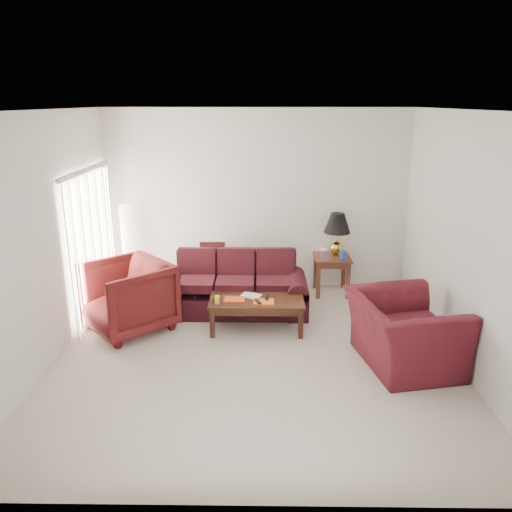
{
  "coord_description": "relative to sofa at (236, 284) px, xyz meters",
  "views": [
    {
      "loc": [
        0.09,
        -5.71,
        3.1
      ],
      "look_at": [
        0.0,
        0.85,
        1.05
      ],
      "focal_mm": 35.0,
      "sensor_mm": 36.0,
      "label": 1
    }
  ],
  "objects": [
    {
      "name": "remote_b",
      "position": [
        0.47,
        -0.65,
        0.04
      ],
      "size": [
        0.06,
        0.16,
        0.02
      ],
      "primitive_type": "cube",
      "rotation": [
        0.0,
        0.0,
        -0.12
      ],
      "color": "black",
      "rests_on": "coffee_table"
    },
    {
      "name": "magazine_white",
      "position": [
        0.24,
        -0.53,
        0.02
      ],
      "size": [
        0.33,
        0.29,
        0.02
      ],
      "primitive_type": "cube",
      "rotation": [
        0.0,
        0.0,
        -0.4
      ],
      "color": "white",
      "rests_on": "coffee_table"
    },
    {
      "name": "sofa",
      "position": [
        0.0,
        0.0,
        0.0
      ],
      "size": [
        2.23,
        1.1,
        0.89
      ],
      "primitive_type": null,
      "rotation": [
        0.0,
        0.0,
        -0.08
      ],
      "color": "black",
      "rests_on": "ground"
    },
    {
      "name": "floor_lamp",
      "position": [
        -1.82,
        0.83,
        0.31
      ],
      "size": [
        0.28,
        0.28,
        1.51
      ],
      "primitive_type": null,
      "rotation": [
        0.0,
        0.0,
        -0.15
      ],
      "color": "silver",
      "rests_on": "ground"
    },
    {
      "name": "yellow_glass",
      "position": [
        -0.21,
        -0.8,
        0.07
      ],
      "size": [
        0.09,
        0.09,
        0.11
      ],
      "primitive_type": "cylinder",
      "rotation": [
        0.0,
        0.0,
        -0.37
      ],
      "color": "gold",
      "rests_on": "coffee_table"
    },
    {
      "name": "end_table",
      "position": [
        1.56,
        0.78,
        -0.12
      ],
      "size": [
        0.62,
        0.62,
        0.64
      ],
      "primitive_type": null,
      "rotation": [
        0.0,
        0.0,
        0.06
      ],
      "color": "brown",
      "rests_on": "ground"
    },
    {
      "name": "remote_a",
      "position": [
        0.35,
        -0.79,
        0.04
      ],
      "size": [
        0.1,
        0.16,
        0.02
      ],
      "primitive_type": "cube",
      "rotation": [
        0.0,
        0.0,
        0.35
      ],
      "color": "black",
      "rests_on": "coffee_table"
    },
    {
      "name": "magazine_orange",
      "position": [
        0.43,
        -0.75,
        0.02
      ],
      "size": [
        0.28,
        0.21,
        0.02
      ],
      "primitive_type": "cube",
      "rotation": [
        0.0,
        0.0,
        -0.01
      ],
      "color": "orange",
      "rests_on": "coffee_table"
    },
    {
      "name": "picture_frame",
      "position": [
        1.42,
        0.95,
        0.29
      ],
      "size": [
        0.17,
        0.19,
        0.06
      ],
      "primitive_type": "cube",
      "rotation": [
        1.36,
        0.0,
        -0.17
      ],
      "color": "white",
      "rests_on": "end_table"
    },
    {
      "name": "blue_canister",
      "position": [
        1.7,
        0.6,
        0.28
      ],
      "size": [
        0.12,
        0.12,
        0.15
      ],
      "primitive_type": "cylinder",
      "rotation": [
        0.0,
        0.0,
        0.3
      ],
      "color": "navy",
      "rests_on": "end_table"
    },
    {
      "name": "armchair_left",
      "position": [
        -1.47,
        -0.66,
        0.05
      ],
      "size": [
        1.51,
        1.51,
        0.99
      ],
      "primitive_type": "imported",
      "rotation": [
        0.0,
        0.0,
        -0.83
      ],
      "color": "#450F10",
      "rests_on": "ground"
    },
    {
      "name": "magazine_red",
      "position": [
        0.02,
        -0.67,
        0.02
      ],
      "size": [
        0.29,
        0.23,
        0.02
      ],
      "primitive_type": "cube",
      "rotation": [
        0.0,
        0.0,
        -0.07
      ],
      "color": "#BC3E12",
      "rests_on": "coffee_table"
    },
    {
      "name": "floor",
      "position": [
        0.32,
        -1.37,
        -0.44
      ],
      "size": [
        5.0,
        5.0,
        0.0
      ],
      "primitive_type": "plane",
      "color": "beige",
      "rests_on": "ground"
    },
    {
      "name": "clock",
      "position": [
        1.43,
        0.61,
        0.28
      ],
      "size": [
        0.16,
        0.08,
        0.15
      ],
      "primitive_type": "cube",
      "rotation": [
        0.0,
        0.0,
        0.17
      ],
      "color": "white",
      "rests_on": "end_table"
    },
    {
      "name": "armchair_right",
      "position": [
        2.11,
        -1.58,
        -0.02
      ],
      "size": [
        1.37,
        1.5,
        0.85
      ],
      "primitive_type": "imported",
      "rotation": [
        0.0,
        0.0,
        1.77
      ],
      "color": "#450F18",
      "rests_on": "ground"
    },
    {
      "name": "throw_pillow",
      "position": [
        -0.41,
        0.7,
        0.25
      ],
      "size": [
        0.41,
        0.2,
        0.42
      ],
      "primitive_type": "cube",
      "rotation": [
        -0.21,
        0.0,
        -0.01
      ],
      "color": "black",
      "rests_on": "sofa"
    },
    {
      "name": "coffee_table",
      "position": [
        0.33,
        -0.63,
        -0.21
      ],
      "size": [
        1.45,
        1.06,
        0.46
      ],
      "primitive_type": null,
      "rotation": [
        0.0,
        0.0,
        0.34
      ],
      "color": "black",
      "rests_on": "ground"
    },
    {
      "name": "table_lamp",
      "position": [
        1.62,
        0.83,
        0.56
      ],
      "size": [
        0.48,
        0.48,
        0.72
      ],
      "primitive_type": null,
      "rotation": [
        0.0,
        0.0,
        -0.13
      ],
      "color": "gold",
      "rests_on": "end_table"
    },
    {
      "name": "blinds",
      "position": [
        -2.1,
        -0.07,
        0.64
      ],
      "size": [
        0.1,
        2.0,
        2.16
      ],
      "primitive_type": "cube",
      "color": "silver",
      "rests_on": "ground"
    }
  ]
}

